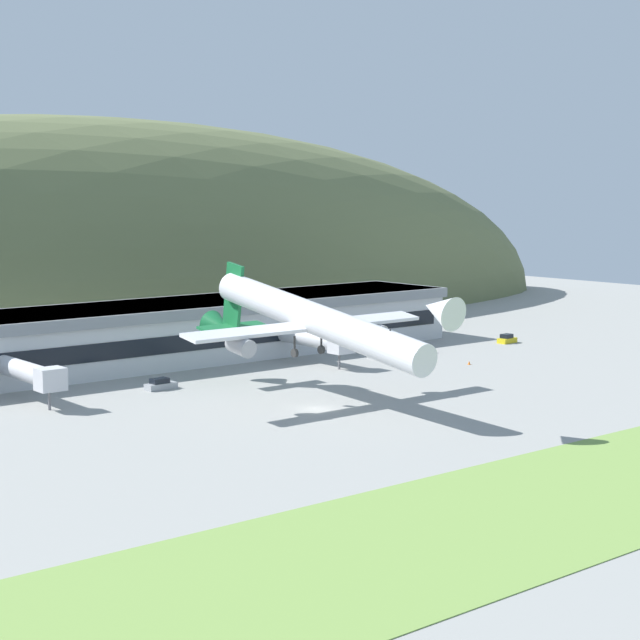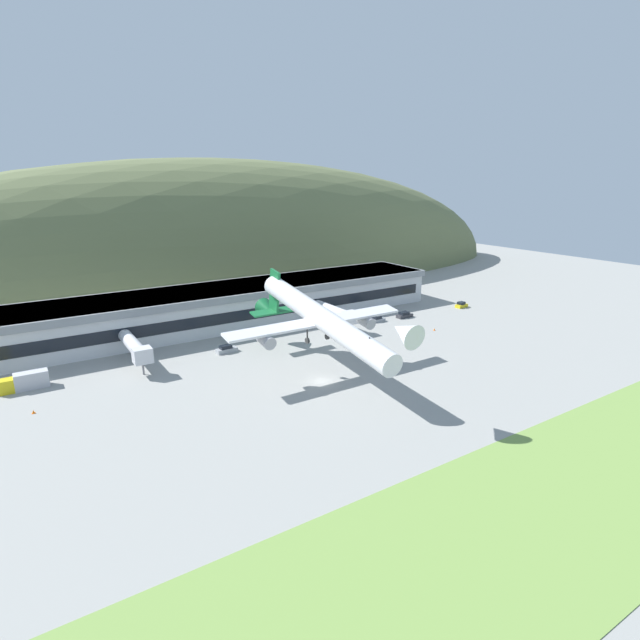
{
  "view_description": "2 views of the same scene",
  "coord_description": "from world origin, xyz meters",
  "px_view_note": "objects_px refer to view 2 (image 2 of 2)",
  "views": [
    {
      "loc": [
        -83.53,
        -102.61,
        27.75
      ],
      "look_at": [
        4.91,
        5.51,
        10.42
      ],
      "focal_mm": 60.0,
      "sensor_mm": 36.0,
      "label": 1
    },
    {
      "loc": [
        -46.04,
        -70.77,
        35.84
      ],
      "look_at": [
        1.89,
        3.39,
        10.5
      ],
      "focal_mm": 28.0,
      "sensor_mm": 36.0,
      "label": 2
    }
  ],
  "objects_px": {
    "terminal_building": "(222,304)",
    "service_car_2": "(404,315)",
    "jetway_1": "(336,312)",
    "traffic_cone_1": "(434,329)",
    "service_car_1": "(226,349)",
    "traffic_cone_0": "(33,412)",
    "fuel_truck": "(24,382)",
    "service_car_3": "(461,305)",
    "service_car_0": "(378,319)",
    "jetway_0": "(135,347)",
    "cargo_airplane": "(320,319)"
  },
  "relations": [
    {
      "from": "jetway_1",
      "to": "cargo_airplane",
      "type": "height_order",
      "value": "cargo_airplane"
    },
    {
      "from": "traffic_cone_1",
      "to": "traffic_cone_0",
      "type": "bearing_deg",
      "value": 178.34
    },
    {
      "from": "service_car_3",
      "to": "jetway_0",
      "type": "bearing_deg",
      "value": 178.19
    },
    {
      "from": "service_car_3",
      "to": "jetway_1",
      "type": "bearing_deg",
      "value": 176.04
    },
    {
      "from": "jetway_0",
      "to": "jetway_1",
      "type": "bearing_deg",
      "value": 0.07
    },
    {
      "from": "jetway_0",
      "to": "service_car_2",
      "type": "relative_size",
      "value": 3.48
    },
    {
      "from": "service_car_3",
      "to": "service_car_0",
      "type": "bearing_deg",
      "value": 176.74
    },
    {
      "from": "cargo_airplane",
      "to": "traffic_cone_1",
      "type": "distance_m",
      "value": 40.59
    },
    {
      "from": "service_car_1",
      "to": "service_car_3",
      "type": "bearing_deg",
      "value": -0.67
    },
    {
      "from": "traffic_cone_0",
      "to": "traffic_cone_1",
      "type": "distance_m",
      "value": 85.37
    },
    {
      "from": "jetway_0",
      "to": "traffic_cone_1",
      "type": "relative_size",
      "value": 27.72
    },
    {
      "from": "jetway_1",
      "to": "jetway_0",
      "type": "bearing_deg",
      "value": -179.93
    },
    {
      "from": "traffic_cone_1",
      "to": "jetway_0",
      "type": "bearing_deg",
      "value": 167.55
    },
    {
      "from": "terminal_building",
      "to": "jetway_1",
      "type": "bearing_deg",
      "value": -38.88
    },
    {
      "from": "service_car_0",
      "to": "traffic_cone_0",
      "type": "height_order",
      "value": "service_car_0"
    },
    {
      "from": "cargo_airplane",
      "to": "traffic_cone_1",
      "type": "xyz_separation_m",
      "value": [
        38.36,
        8.1,
        -10.49
      ]
    },
    {
      "from": "terminal_building",
      "to": "fuel_truck",
      "type": "distance_m",
      "value": 48.68
    },
    {
      "from": "service_car_0",
      "to": "traffic_cone_0",
      "type": "bearing_deg",
      "value": -171.97
    },
    {
      "from": "jetway_0",
      "to": "service_car_2",
      "type": "distance_m",
      "value": 68.49
    },
    {
      "from": "terminal_building",
      "to": "service_car_0",
      "type": "xyz_separation_m",
      "value": [
        34.48,
        -19.22,
        -4.74
      ]
    },
    {
      "from": "service_car_2",
      "to": "terminal_building",
      "type": "bearing_deg",
      "value": 154.92
    },
    {
      "from": "cargo_airplane",
      "to": "traffic_cone_0",
      "type": "bearing_deg",
      "value": 167.32
    },
    {
      "from": "jetway_1",
      "to": "traffic_cone_1",
      "type": "height_order",
      "value": "jetway_1"
    },
    {
      "from": "service_car_0",
      "to": "service_car_2",
      "type": "height_order",
      "value": "service_car_2"
    },
    {
      "from": "jetway_1",
      "to": "cargo_airplane",
      "type": "bearing_deg",
      "value": -130.57
    },
    {
      "from": "service_car_1",
      "to": "traffic_cone_0",
      "type": "relative_size",
      "value": 7.78
    },
    {
      "from": "jetway_0",
      "to": "service_car_3",
      "type": "xyz_separation_m",
      "value": [
        89.35,
        -2.82,
        -3.31
      ]
    },
    {
      "from": "fuel_truck",
      "to": "traffic_cone_0",
      "type": "height_order",
      "value": "fuel_truck"
    },
    {
      "from": "jetway_0",
      "to": "service_car_1",
      "type": "distance_m",
      "value": 18.41
    },
    {
      "from": "service_car_1",
      "to": "service_car_3",
      "type": "relative_size",
      "value": 1.15
    },
    {
      "from": "service_car_1",
      "to": "service_car_2",
      "type": "xyz_separation_m",
      "value": [
        50.38,
        -0.03,
        -0.0
      ]
    },
    {
      "from": "jetway_0",
      "to": "cargo_airplane",
      "type": "bearing_deg",
      "value": -38.93
    },
    {
      "from": "service_car_2",
      "to": "service_car_3",
      "type": "height_order",
      "value": "service_car_3"
    },
    {
      "from": "traffic_cone_1",
      "to": "cargo_airplane",
      "type": "bearing_deg",
      "value": -168.08
    },
    {
      "from": "jetway_1",
      "to": "traffic_cone_0",
      "type": "bearing_deg",
      "value": -169.53
    },
    {
      "from": "terminal_building",
      "to": "cargo_airplane",
      "type": "distance_m",
      "value": 41.34
    },
    {
      "from": "fuel_truck",
      "to": "terminal_building",
      "type": "bearing_deg",
      "value": 23.03
    },
    {
      "from": "service_car_1",
      "to": "traffic_cone_1",
      "type": "height_order",
      "value": "service_car_1"
    },
    {
      "from": "service_car_1",
      "to": "service_car_2",
      "type": "height_order",
      "value": "service_car_1"
    },
    {
      "from": "service_car_2",
      "to": "fuel_truck",
      "type": "bearing_deg",
      "value": 179.27
    },
    {
      "from": "jetway_0",
      "to": "traffic_cone_1",
      "type": "distance_m",
      "value": 68.3
    },
    {
      "from": "cargo_airplane",
      "to": "service_car_1",
      "type": "xyz_separation_m",
      "value": [
        -10.23,
        20.82,
        -10.12
      ]
    },
    {
      "from": "terminal_building",
      "to": "service_car_2",
      "type": "distance_m",
      "value": 47.63
    },
    {
      "from": "cargo_airplane",
      "to": "traffic_cone_0",
      "type": "relative_size",
      "value": 84.34
    },
    {
      "from": "service_car_0",
      "to": "service_car_3",
      "type": "relative_size",
      "value": 0.98
    },
    {
      "from": "terminal_building",
      "to": "service_car_1",
      "type": "height_order",
      "value": "terminal_building"
    },
    {
      "from": "jetway_1",
      "to": "service_car_0",
      "type": "bearing_deg",
      "value": -5.66
    },
    {
      "from": "cargo_airplane",
      "to": "service_car_1",
      "type": "distance_m",
      "value": 25.31
    },
    {
      "from": "jetway_1",
      "to": "service_car_2",
      "type": "bearing_deg",
      "value": -5.74
    },
    {
      "from": "terminal_building",
      "to": "cargo_airplane",
      "type": "height_order",
      "value": "cargo_airplane"
    }
  ]
}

